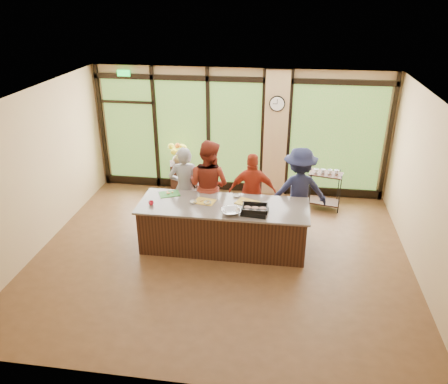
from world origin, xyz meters
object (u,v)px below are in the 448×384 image
(bar_cart, at_px, (325,185))
(cook_right, at_px, (299,191))
(roasting_pan, at_px, (255,211))
(cook_left, at_px, (185,188))
(flower_stand, at_px, (179,179))
(island_base, at_px, (223,227))

(bar_cart, bearing_deg, cook_right, -106.27)
(cook_right, height_order, roasting_pan, cook_right)
(cook_left, height_order, flower_stand, cook_left)
(flower_stand, xyz_separation_m, bar_cart, (3.42, -0.24, 0.16))
(roasting_pan, relative_size, flower_stand, 0.55)
(island_base, bearing_deg, bar_cart, 43.99)
(cook_left, bearing_deg, island_base, 126.56)
(flower_stand, bearing_deg, cook_left, -87.27)
(island_base, xyz_separation_m, roasting_pan, (0.61, -0.25, 0.52))
(roasting_pan, distance_m, flower_stand, 3.21)
(roasting_pan, bearing_deg, cook_right, 61.09)
(roasting_pan, xyz_separation_m, flower_stand, (-2.01, 2.45, -0.54))
(island_base, bearing_deg, flower_stand, 122.42)
(island_base, distance_m, roasting_pan, 0.84)
(cook_left, xyz_separation_m, cook_right, (2.32, 0.11, 0.03))
(cook_left, bearing_deg, roasting_pan, 132.50)
(cook_right, bearing_deg, flower_stand, -35.18)
(island_base, relative_size, cook_right, 1.71)
(island_base, xyz_separation_m, bar_cart, (2.03, 1.95, 0.14))
(roasting_pan, height_order, flower_stand, roasting_pan)
(cook_left, distance_m, roasting_pan, 1.82)
(flower_stand, distance_m, bar_cart, 3.43)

